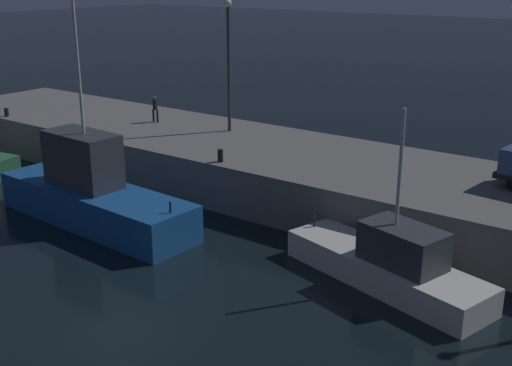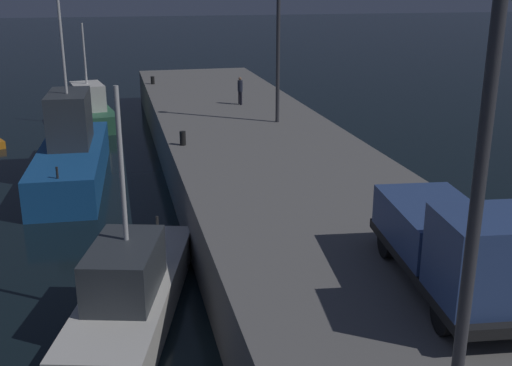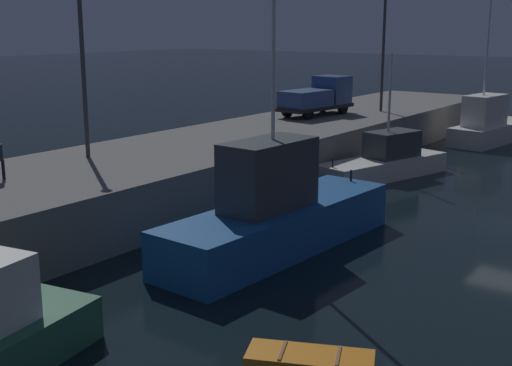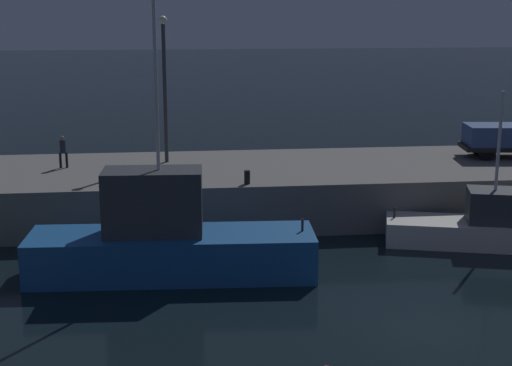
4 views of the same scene
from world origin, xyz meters
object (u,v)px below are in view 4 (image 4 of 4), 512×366
at_px(bollard_central, 247,177).
at_px(fishing_trawler_red, 489,226).
at_px(fishing_boat_white, 168,242).
at_px(lamp_post_west, 164,78).
at_px(dockworker, 63,150).

bearing_deg(bollard_central, fishing_trawler_red, -14.96).
relative_size(fishing_boat_white, lamp_post_west, 1.73).
height_order(fishing_trawler_red, lamp_post_west, lamp_post_west).
xyz_separation_m(fishing_boat_white, lamp_post_west, (-0.06, 10.62, 5.50)).
xyz_separation_m(fishing_boat_white, bollard_central, (3.69, 5.16, 1.36)).
bearing_deg(fishing_trawler_red, lamp_post_west, 150.02).
xyz_separation_m(dockworker, bollard_central, (8.98, -4.53, -0.62)).
bearing_deg(fishing_boat_white, bollard_central, 54.43).
height_order(lamp_post_west, bollard_central, lamp_post_west).
height_order(fishing_trawler_red, fishing_boat_white, fishing_boat_white).
bearing_deg(lamp_post_west, dockworker, -169.99).
height_order(fishing_boat_white, lamp_post_west, fishing_boat_white).
xyz_separation_m(lamp_post_west, bollard_central, (3.75, -5.46, -4.14)).
bearing_deg(bollard_central, lamp_post_west, 124.52).
distance_m(dockworker, bollard_central, 10.08).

